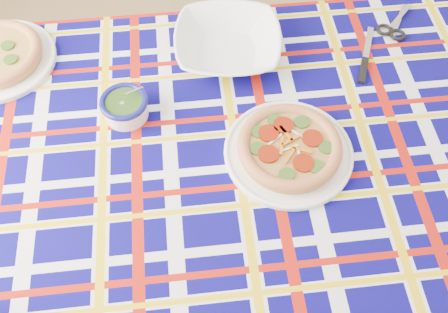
{
  "coord_description": "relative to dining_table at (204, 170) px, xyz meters",
  "views": [
    {
      "loc": [
        -0.64,
        -1.11,
        1.82
      ],
      "look_at": [
        -0.52,
        -0.46,
        0.8
      ],
      "focal_mm": 40.0,
      "sensor_mm": 36.0,
      "label": 1
    }
  ],
  "objects": [
    {
      "name": "table_knife",
      "position": [
        0.53,
        0.29,
        0.09
      ],
      "size": [
        0.13,
        0.23,
        0.01
      ],
      "primitive_type": null,
      "rotation": [
        0.0,
        0.0,
        1.12
      ],
      "color": "silver",
      "rests_on": "tablecloth"
    },
    {
      "name": "kitchen_scissors",
      "position": [
        0.66,
        0.38,
        0.09
      ],
      "size": [
        0.2,
        0.21,
        0.02
      ],
      "primitive_type": null,
      "rotation": [
        0.0,
        0.0,
        0.85
      ],
      "color": "silver",
      "rests_on": "tablecloth"
    },
    {
      "name": "main_focaccia_plate",
      "position": [
        0.21,
        -0.04,
        0.11
      ],
      "size": [
        0.34,
        0.34,
        0.06
      ],
      "primitive_type": null,
      "rotation": [
        0.0,
        0.0,
        0.04
      ],
      "color": "#B0803E",
      "rests_on": "tablecloth"
    },
    {
      "name": "floor",
      "position": [
        0.57,
        0.42,
        -0.7
      ],
      "size": [
        4.0,
        4.0,
        0.0
      ],
      "primitive_type": "plane",
      "color": "olive",
      "rests_on": "ground"
    },
    {
      "name": "pesto_bowl",
      "position": [
        -0.18,
        0.15,
        0.12
      ],
      "size": [
        0.13,
        0.13,
        0.07
      ],
      "primitive_type": null,
      "rotation": [
        0.0,
        0.0,
        0.01
      ],
      "color": "#19340E",
      "rests_on": "tablecloth"
    },
    {
      "name": "serving_bowl",
      "position": [
        0.12,
        0.32,
        0.12
      ],
      "size": [
        0.34,
        0.34,
        0.07
      ],
      "primitive_type": "imported",
      "rotation": [
        0.0,
        0.0,
        -0.17
      ],
      "color": "white",
      "rests_on": "tablecloth"
    },
    {
      "name": "dining_table",
      "position": [
        0.0,
        0.0,
        0.0
      ],
      "size": [
        1.72,
        1.14,
        0.77
      ],
      "rotation": [
        0.0,
        0.0,
        -0.07
      ],
      "color": "brown",
      "rests_on": "floor"
    },
    {
      "name": "tablecloth",
      "position": [
        0.0,
        -0.0,
        0.03
      ],
      "size": [
        1.75,
        1.18,
        0.11
      ],
      "primitive_type": null,
      "rotation": [
        0.0,
        0.0,
        -0.07
      ],
      "color": "#09055A",
      "rests_on": "dining_table"
    }
  ]
}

